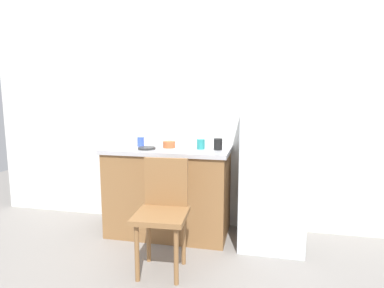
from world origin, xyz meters
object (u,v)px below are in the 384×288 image
cup_blue (141,142)px  cup_teal (201,144)px  chair (163,209)px  terracotta_bowl (169,144)px  cup_white (214,141)px  hotplate (147,148)px  cup_black (218,144)px  refrigerator (272,172)px

cup_blue → cup_teal: bearing=-5.0°
chair → cup_blue: 0.96m
terracotta_bowl → cup_white: bearing=23.2°
hotplate → cup_blue: size_ratio=1.87×
cup_blue → cup_teal: 0.64m
cup_white → cup_blue: bearing=-169.1°
cup_teal → cup_blue: bearing=175.0°
chair → cup_white: bearing=68.6°
hotplate → cup_black: 0.68m
cup_black → cup_teal: cup_black is taller
chair → cup_teal: 0.81m
chair → hotplate: bearing=117.6°
cup_blue → cup_black: bearing=-4.8°
refrigerator → cup_white: 0.65m
refrigerator → terracotta_bowl: refrigerator is taller
refrigerator → cup_teal: size_ratio=14.41×
terracotta_bowl → cup_white: cup_white is taller
cup_blue → cup_black: (0.80, -0.07, 0.01)m
hotplate → cup_white: size_ratio=1.56×
refrigerator → chair: bearing=-141.7°
hotplate → cup_black: (0.67, 0.11, 0.04)m
cup_black → cup_teal: (-0.17, 0.01, -0.01)m
hotplate → cup_blue: 0.22m
refrigerator → cup_white: (-0.58, 0.19, 0.25)m
refrigerator → hotplate: 1.21m
chair → cup_teal: bearing=71.6°
refrigerator → cup_black: refrigerator is taller
cup_black → cup_white: (-0.07, 0.21, 0.00)m
cup_black → hotplate: bearing=-170.8°
cup_white → cup_black: bearing=-72.2°
chair → terracotta_bowl: terracotta_bowl is taller
chair → cup_black: 0.86m
hotplate → cup_blue: bearing=126.3°
chair → cup_black: (0.35, 0.65, 0.44)m
refrigerator → cup_teal: refrigerator is taller
refrigerator → cup_white: bearing=161.9°
cup_white → terracotta_bowl: bearing=-156.8°
refrigerator → chair: 1.11m
hotplate → cup_teal: (0.51, 0.12, 0.04)m
cup_blue → cup_black: size_ratio=0.84×
cup_black → cup_teal: 0.17m
hotplate → cup_black: cup_black is taller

